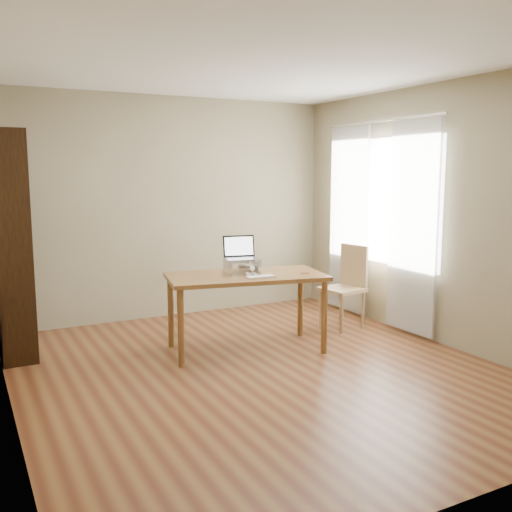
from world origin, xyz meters
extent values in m
cube|color=#552816|center=(0.00, 0.00, -0.01)|extent=(4.00, 4.50, 0.02)
cube|color=white|center=(0.00, 0.00, 2.61)|extent=(4.00, 4.50, 0.02)
cube|color=#857C59|center=(0.00, 2.26, 1.30)|extent=(4.00, 0.02, 2.60)
cube|color=#857C59|center=(0.00, -2.26, 1.30)|extent=(4.00, 0.02, 2.60)
cube|color=#857C59|center=(-2.01, 0.00, 1.30)|extent=(0.02, 4.50, 2.60)
cube|color=#857C59|center=(2.01, 0.00, 1.30)|extent=(0.02, 4.50, 2.60)
cube|color=white|center=(1.98, 0.80, 1.40)|extent=(0.01, 1.80, 1.40)
cube|color=black|center=(-1.84, 1.12, 1.05)|extent=(0.30, 0.04, 2.10)
cube|color=black|center=(-1.84, 1.98, 1.05)|extent=(0.30, 0.04, 2.10)
cube|color=black|center=(-1.84, 1.55, 0.03)|extent=(0.30, 0.84, 0.02)
cube|color=black|center=(-1.81, 1.55, 0.20)|extent=(0.20, 0.78, 0.28)
cube|color=black|center=(-1.84, 1.55, 0.37)|extent=(0.30, 0.84, 0.03)
cube|color=black|center=(-1.81, 1.55, 0.54)|extent=(0.20, 0.78, 0.28)
cube|color=black|center=(-1.84, 1.55, 0.71)|extent=(0.30, 0.84, 0.02)
cube|color=black|center=(-1.81, 1.55, 0.88)|extent=(0.20, 0.78, 0.28)
cube|color=black|center=(-1.84, 1.55, 1.05)|extent=(0.30, 0.84, 0.02)
cube|color=black|center=(-1.81, 1.55, 1.22)|extent=(0.20, 0.78, 0.28)
cube|color=black|center=(-1.84, 1.55, 1.39)|extent=(0.30, 0.84, 0.02)
cube|color=black|center=(-1.81, 1.55, 1.56)|extent=(0.20, 0.78, 0.28)
cube|color=black|center=(-1.84, 1.55, 1.73)|extent=(0.30, 0.84, 0.02)
cube|color=black|center=(-1.81, 1.55, 1.90)|extent=(0.20, 0.78, 0.28)
cube|color=black|center=(-1.84, 1.55, 2.07)|extent=(0.30, 0.84, 0.03)
cube|color=silver|center=(1.92, 0.25, 1.15)|extent=(0.03, 0.70, 2.20)
cube|color=silver|center=(1.92, 1.35, 1.15)|extent=(0.03, 0.70, 2.20)
cylinder|color=silver|center=(1.92, 0.80, 2.28)|extent=(0.03, 1.90, 0.03)
cube|color=brown|center=(0.16, 0.60, 0.73)|extent=(1.61, 1.02, 0.04)
cylinder|color=brown|center=(-0.53, 0.92, 0.35)|extent=(0.06, 0.06, 0.71)
cylinder|color=brown|center=(0.84, 0.92, 0.35)|extent=(0.06, 0.06, 0.71)
cylinder|color=brown|center=(-0.53, 0.29, 0.35)|extent=(0.06, 0.06, 0.71)
cylinder|color=brown|center=(0.84, 0.29, 0.35)|extent=(0.06, 0.06, 0.71)
cube|color=silver|center=(0.01, 0.68, 0.81)|extent=(0.03, 0.25, 0.12)
cube|color=silver|center=(0.30, 0.68, 0.81)|extent=(0.03, 0.25, 0.12)
cube|color=silver|center=(0.16, 0.68, 0.88)|extent=(0.32, 0.25, 0.01)
cube|color=silver|center=(0.16, 0.68, 0.89)|extent=(0.35, 0.28, 0.02)
cube|color=black|center=(0.16, 0.81, 1.00)|extent=(0.32, 0.11, 0.21)
cube|color=white|center=(0.16, 0.81, 1.00)|extent=(0.29, 0.09, 0.18)
cube|color=silver|center=(0.20, 0.38, 0.76)|extent=(0.28, 0.13, 0.02)
cube|color=white|center=(0.20, 0.38, 0.77)|extent=(0.26, 0.11, 0.00)
cylinder|color=brown|center=(0.69, 0.39, 0.75)|extent=(0.09, 0.09, 0.01)
ellipsoid|color=#483E39|center=(0.19, 0.71, 0.82)|extent=(0.19, 0.42, 0.14)
ellipsoid|color=#483E39|center=(0.19, 0.82, 0.82)|extent=(0.16, 0.18, 0.13)
ellipsoid|color=#483E39|center=(0.19, 0.52, 0.84)|extent=(0.11, 0.11, 0.10)
ellipsoid|color=white|center=(0.19, 0.56, 0.80)|extent=(0.10, 0.10, 0.09)
sphere|color=white|center=(0.19, 0.49, 0.83)|extent=(0.05, 0.05, 0.05)
cone|color=#483E39|center=(0.16, 0.53, 0.89)|extent=(0.04, 0.04, 0.05)
cone|color=#483E39|center=(0.22, 0.53, 0.89)|extent=(0.04, 0.04, 0.05)
cylinder|color=white|center=(0.16, 0.51, 0.77)|extent=(0.03, 0.10, 0.03)
cylinder|color=white|center=(0.22, 0.51, 0.77)|extent=(0.03, 0.10, 0.03)
cylinder|color=#483E39|center=(0.28, 0.84, 0.77)|extent=(0.15, 0.22, 0.03)
cube|color=tan|center=(1.46, 0.82, 0.44)|extent=(0.47, 0.47, 0.04)
cylinder|color=tan|center=(1.29, 0.66, 0.22)|extent=(0.04, 0.04, 0.44)
cylinder|color=tan|center=(1.62, 0.66, 0.22)|extent=(0.04, 0.04, 0.44)
cylinder|color=tan|center=(1.29, 0.99, 0.22)|extent=(0.04, 0.04, 0.44)
cylinder|color=tan|center=(1.62, 0.99, 0.22)|extent=(0.04, 0.04, 0.44)
cube|color=tan|center=(1.64, 0.82, 0.68)|extent=(0.09, 0.39, 0.48)
camera|label=1|loc=(-2.26, -4.21, 1.73)|focal=40.00mm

